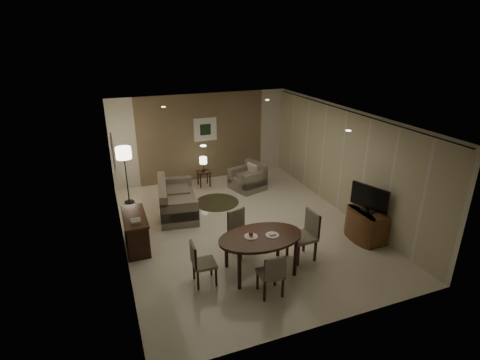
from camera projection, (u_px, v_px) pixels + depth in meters
name	position (u px, v px, depth m)	size (l,w,h in m)	color
room_shell	(237.00, 169.00, 8.90)	(5.50, 7.00, 2.70)	beige
taupe_accent	(202.00, 137.00, 11.58)	(3.96, 0.03, 2.70)	#7B644C
curtain_wall	(342.00, 163.00, 9.46)	(0.08, 6.70, 2.58)	#C0B796
curtain_rod	(347.00, 111.00, 8.97)	(0.03, 0.03, 6.80)	black
art_back_frame	(205.00, 129.00, 11.50)	(0.72, 0.03, 0.72)	silver
art_back_canvas	(205.00, 130.00, 11.49)	(0.34, 0.01, 0.34)	black
art_left_frame	(113.00, 152.00, 8.51)	(0.03, 0.60, 0.80)	silver
art_left_canvas	(114.00, 152.00, 8.52)	(0.01, 0.46, 0.64)	gray
downlight_nl	(203.00, 146.00, 6.04)	(0.10, 0.10, 0.01)	white
downlight_nr	(348.00, 131.00, 6.96)	(0.10, 0.10, 0.01)	white
downlight_fl	(163.00, 107.00, 9.16)	(0.10, 0.10, 0.01)	white
downlight_fr	(267.00, 100.00, 10.09)	(0.10, 0.10, 0.01)	white
console_desk	(136.00, 232.00, 8.09)	(0.48, 1.20, 0.75)	#402514
telephone	(136.00, 220.00, 7.67)	(0.20, 0.14, 0.09)	white
tv_cabinet	(366.00, 225.00, 8.42)	(0.48, 0.90, 0.70)	brown
flat_tv	(369.00, 198.00, 8.16)	(0.06, 0.88, 0.60)	black
dining_table	(260.00, 254.00, 7.25)	(1.66, 1.04, 0.78)	#402514
chair_near	(270.00, 273.00, 6.61)	(0.42, 0.42, 0.86)	gray
chair_far	(242.00, 234.00, 7.82)	(0.45, 0.45, 0.94)	gray
chair_left	(204.00, 263.00, 6.90)	(0.41, 0.41, 0.85)	gray
chair_right	(302.00, 237.00, 7.62)	(0.50, 0.50, 1.03)	gray
plate_a	(251.00, 236.00, 7.09)	(0.26, 0.26, 0.02)	white
plate_b	(272.00, 235.00, 7.13)	(0.26, 0.26, 0.02)	white
fruit_apple	(251.00, 234.00, 7.07)	(0.09, 0.09, 0.09)	#A42812
napkin	(272.00, 234.00, 7.13)	(0.12, 0.08, 0.03)	white
round_rug	(217.00, 202.00, 10.35)	(1.20, 1.20, 0.01)	#474127
sofa	(177.00, 198.00, 9.62)	(0.91, 1.81, 0.85)	gray
armchair	(247.00, 177.00, 11.10)	(0.88, 0.83, 0.78)	gray
side_table	(204.00, 178.00, 11.40)	(0.37, 0.37, 0.47)	black
table_lamp	(203.00, 163.00, 11.22)	(0.22, 0.22, 0.50)	#FFEAC1
floor_lamp	(126.00, 176.00, 10.07)	(0.40, 0.40, 1.59)	#FFE5B7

